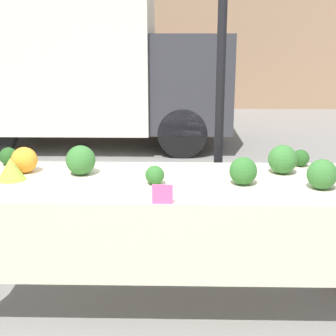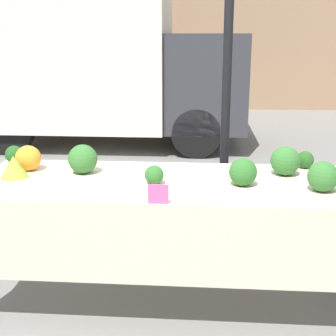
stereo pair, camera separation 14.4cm
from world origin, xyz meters
name	(u,v)px [view 1 (the left image)]	position (x,y,z in m)	size (l,w,h in m)	color
ground_plane	(168,298)	(0.00, 0.00, 0.00)	(40.00, 40.00, 0.00)	gray
building_facade	(176,8)	(0.00, 8.95, 2.34)	(16.00, 0.60, 4.69)	#9E7A5B
tent_pole	(220,92)	(0.38, 0.87, 1.26)	(0.07, 0.07, 2.51)	black
parked_truck	(87,68)	(-1.38, 4.67, 1.21)	(4.11, 2.08, 2.26)	silver
market_table	(168,198)	(0.00, -0.07, 0.72)	(2.40, 0.87, 0.81)	beige
orange_cauliflower	(24,160)	(-0.93, 0.16, 0.89)	(0.17, 0.17, 0.17)	orange
romanesco_head	(11,169)	(-0.96, -0.01, 0.88)	(0.17, 0.17, 0.14)	#93B238
broccoli_head_0	(243,171)	(0.45, -0.07, 0.89)	(0.17, 0.17, 0.17)	#2D6628
broccoli_head_1	(283,159)	(0.73, 0.18, 0.90)	(0.19, 0.19, 0.19)	#336B2D
broccoli_head_2	(155,175)	(-0.08, -0.08, 0.87)	(0.11, 0.11, 0.11)	#2D6628
broccoli_head_3	(81,160)	(-0.56, 0.12, 0.90)	(0.19, 0.19, 0.19)	#336B2D
broccoli_head_4	(322,174)	(0.89, -0.14, 0.90)	(0.17, 0.17, 0.17)	#336B2D
broccoli_head_5	(9,156)	(-1.10, 0.34, 0.87)	(0.12, 0.12, 0.12)	#23511E
broccoli_head_6	(301,158)	(0.90, 0.36, 0.87)	(0.12, 0.12, 0.12)	#23511E
price_sign	(162,194)	(-0.02, -0.42, 0.86)	(0.11, 0.01, 0.11)	#F45B9E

